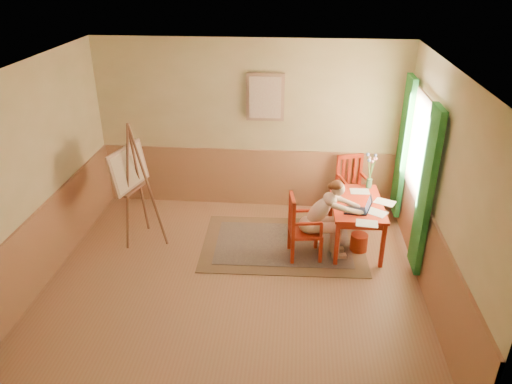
# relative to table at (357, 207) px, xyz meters

# --- Properties ---
(room) EXTENTS (5.04, 4.54, 2.84)m
(room) POSITION_rel_table_xyz_m (-1.67, -1.02, 0.77)
(room) COLOR #A87552
(room) RESTS_ON ground
(wainscot) EXTENTS (5.00, 4.50, 1.00)m
(wainscot) POSITION_rel_table_xyz_m (-1.67, -0.23, -0.13)
(wainscot) COLOR #B37B56
(wainscot) RESTS_ON room
(window) EXTENTS (0.12, 2.01, 2.20)m
(window) POSITION_rel_table_xyz_m (0.75, 0.08, 0.71)
(window) COLOR white
(window) RESTS_ON room
(wall_portrait) EXTENTS (0.60, 0.05, 0.76)m
(wall_portrait) POSITION_rel_table_xyz_m (-1.42, 1.18, 1.27)
(wall_portrait) COLOR tan
(wall_portrait) RESTS_ON room
(rug) EXTENTS (2.45, 1.67, 0.02)m
(rug) POSITION_rel_table_xyz_m (-1.04, -0.09, -0.62)
(rug) COLOR #8C7251
(rug) RESTS_ON room
(table) EXTENTS (0.75, 1.22, 0.72)m
(table) POSITION_rel_table_xyz_m (0.00, 0.00, 0.00)
(table) COLOR red
(table) RESTS_ON room
(chair_left) EXTENTS (0.50, 0.48, 0.96)m
(chair_left) POSITION_rel_table_xyz_m (-0.78, -0.38, -0.15)
(chair_left) COLOR red
(chair_left) RESTS_ON room
(chair_back) EXTENTS (0.56, 0.57, 1.01)m
(chair_back) POSITION_rel_table_xyz_m (0.02, 0.97, -0.13)
(chair_back) COLOR red
(chair_back) RESTS_ON room
(figure) EXTENTS (0.91, 0.44, 1.19)m
(figure) POSITION_rel_table_xyz_m (-0.48, -0.34, 0.03)
(figure) COLOR beige
(figure) RESTS_ON room
(laptop) EXTENTS (0.38, 0.24, 0.22)m
(laptop) POSITION_rel_table_xyz_m (-0.00, -0.29, 0.14)
(laptop) COLOR #1E2338
(laptop) RESTS_ON table
(papers) EXTENTS (0.65, 1.19, 0.00)m
(papers) POSITION_rel_table_xyz_m (0.19, -0.14, 0.09)
(papers) COLOR white
(papers) RESTS_ON table
(vase) EXTENTS (0.17, 0.26, 0.54)m
(vase) POSITION_rel_table_xyz_m (0.22, 0.52, 0.34)
(vase) COLOR #3F724C
(vase) RESTS_ON table
(wastebasket) EXTENTS (0.32, 0.32, 0.27)m
(wastebasket) POSITION_rel_table_xyz_m (0.06, -0.15, -0.50)
(wastebasket) COLOR #B2371C
(wastebasket) RESTS_ON room
(easel) EXTENTS (0.70, 0.83, 1.85)m
(easel) POSITION_rel_table_xyz_m (-3.26, -0.10, 0.47)
(easel) COLOR brown
(easel) RESTS_ON room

